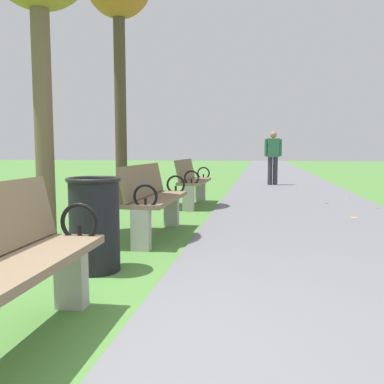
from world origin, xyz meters
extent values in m
plane|color=#4C7F38|center=(0.00, 0.00, 0.00)|extent=(80.00, 80.00, 0.00)
cube|color=slate|center=(1.54, 18.00, 0.01)|extent=(3.08, 44.00, 0.02)
cube|color=#7A664C|center=(-0.45, -0.06, 0.47)|extent=(0.48, 1.61, 0.05)
cube|color=#A8A59E|center=(-0.47, 0.68, 0.23)|extent=(0.20, 0.12, 0.45)
torus|color=black|center=(-0.41, 0.70, 0.59)|extent=(0.27, 0.04, 0.27)
cylinder|color=black|center=(-0.41, 0.70, 0.51)|extent=(0.03, 0.03, 0.12)
cube|color=#7A664C|center=(-0.45, 3.05, 0.47)|extent=(0.45, 1.60, 0.05)
cube|color=#7A664C|center=(-0.64, 3.05, 0.70)|extent=(0.14, 1.60, 0.40)
cube|color=#A8A59E|center=(-0.46, 2.31, 0.23)|extent=(0.20, 0.12, 0.45)
cube|color=#A8A59E|center=(-0.44, 3.79, 0.23)|extent=(0.20, 0.12, 0.45)
torus|color=black|center=(-0.40, 2.29, 0.59)|extent=(0.27, 0.03, 0.27)
cylinder|color=black|center=(-0.40, 2.29, 0.51)|extent=(0.03, 0.03, 0.12)
torus|color=black|center=(-0.38, 3.81, 0.59)|extent=(0.27, 0.03, 0.27)
cylinder|color=black|center=(-0.38, 3.81, 0.51)|extent=(0.03, 0.03, 0.12)
cube|color=#7A664C|center=(-0.45, 5.98, 0.47)|extent=(0.44, 1.60, 0.05)
cube|color=#7A664C|center=(-0.64, 5.98, 0.70)|extent=(0.13, 1.60, 0.40)
cube|color=#A8A59E|center=(-0.45, 5.24, 0.23)|extent=(0.20, 0.12, 0.45)
cube|color=#A8A59E|center=(-0.45, 6.72, 0.23)|extent=(0.20, 0.12, 0.45)
torus|color=black|center=(-0.39, 5.22, 0.59)|extent=(0.27, 0.03, 0.27)
cylinder|color=black|center=(-0.39, 5.22, 0.51)|extent=(0.03, 0.03, 0.12)
torus|color=black|center=(-0.39, 6.74, 0.59)|extent=(0.27, 0.03, 0.27)
cylinder|color=black|center=(-0.39, 6.74, 0.51)|extent=(0.03, 0.03, 0.12)
cylinder|color=brown|center=(-1.76, 2.70, 1.48)|extent=(0.22, 0.22, 2.97)
cylinder|color=#4C3D2D|center=(-1.78, 5.52, 1.85)|extent=(0.21, 0.21, 3.71)
cylinder|color=#2D2D38|center=(1.10, 10.87, 0.45)|extent=(0.14, 0.14, 0.85)
cylinder|color=#2D2D38|center=(1.26, 10.89, 0.45)|extent=(0.14, 0.14, 0.85)
cube|color=#33724C|center=(1.18, 10.88, 1.15)|extent=(0.37, 0.27, 0.56)
sphere|color=#9E7051|center=(1.18, 10.88, 1.54)|extent=(0.20, 0.20, 0.20)
cylinder|color=#33724C|center=(0.96, 10.85, 1.15)|extent=(0.09, 0.09, 0.52)
cylinder|color=#33724C|center=(1.40, 10.91, 1.15)|extent=(0.09, 0.09, 0.52)
cylinder|color=black|center=(-0.65, 1.53, 0.40)|extent=(0.44, 0.44, 0.80)
torus|color=black|center=(-0.65, 1.53, 0.82)|extent=(0.48, 0.48, 0.04)
cylinder|color=#93511E|center=(-2.47, 3.89, 0.00)|extent=(0.09, 0.09, 0.00)
cylinder|color=gold|center=(-1.85, 7.05, 0.00)|extent=(0.10, 0.10, 0.00)
cylinder|color=gold|center=(2.27, 4.82, 0.02)|extent=(0.15, 0.15, 0.00)
cylinder|color=gold|center=(-1.65, 2.48, 0.00)|extent=(0.10, 0.10, 0.00)
cylinder|color=gold|center=(-0.18, 5.02, 0.00)|extent=(0.08, 0.08, 0.00)
cylinder|color=#93511E|center=(2.12, 6.58, 0.02)|extent=(0.11, 0.11, 0.00)
cylinder|color=gold|center=(2.70, 7.54, 0.02)|extent=(0.10, 0.10, 0.00)
cylinder|color=#AD6B23|center=(-0.90, 6.51, 0.00)|extent=(0.10, 0.10, 0.00)
cylinder|color=#BC842D|center=(-2.12, 8.79, 0.00)|extent=(0.13, 0.13, 0.00)
cylinder|color=#AD6B23|center=(2.91, 5.97, 0.02)|extent=(0.09, 0.09, 0.00)
camera|label=1|loc=(0.79, -1.88, 1.08)|focal=38.39mm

